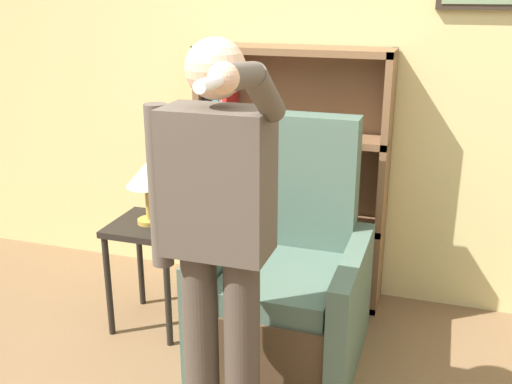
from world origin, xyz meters
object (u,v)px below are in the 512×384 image
Objects in this scene: person_standing at (217,231)px; side_table at (151,243)px; armchair at (288,286)px; table_lamp at (147,178)px; bookcase at (274,178)px.

person_standing is 1.17m from side_table.
table_lamp is (-0.82, 0.01, 0.53)m from armchair.
person_standing is at bearing -47.21° from table_lamp.
bookcase is 4.44× the size of table_lamp.
bookcase is 0.85m from table_lamp.
person_standing is at bearing -82.66° from bookcase.
bookcase is at bearing 49.71° from table_lamp.
table_lamp is (-0.73, 0.79, -0.09)m from person_standing.
person_standing reaches higher than table_lamp.
side_table is (-0.82, 0.01, 0.14)m from armchair.
armchair is at bearing -67.59° from bookcase.
armchair reaches higher than side_table.
table_lamp is at bearing -130.29° from bookcase.
armchair is 0.99m from person_standing.
person_standing is (-0.09, -0.77, 0.62)m from armchair.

